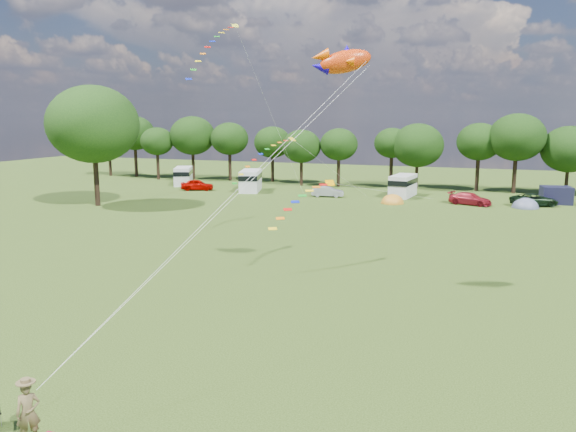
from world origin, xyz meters
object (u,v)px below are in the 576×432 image
(fish_kite, at_px, (340,61))
(campervan_a, at_px, (183,175))
(big_tree, at_px, (93,124))
(car_d, at_px, (534,200))
(tent_orange, at_px, (392,203))
(campervan_c, at_px, (403,185))
(kite_flyer, at_px, (28,413))
(campervan_b, at_px, (251,180))
(car_a, at_px, (197,185))
(car_b, at_px, (328,192))
(tent_greyblue, at_px, (525,208))
(car_c, at_px, (470,199))

(fish_kite, bearing_deg, campervan_a, 112.50)
(big_tree, xyz_separation_m, car_d, (46.10, 16.32, -8.32))
(campervan_a, distance_m, tent_orange, 32.42)
(campervan_c, distance_m, kite_flyer, 58.02)
(campervan_b, relative_size, campervan_c, 1.08)
(car_a, height_order, tent_orange, car_a)
(car_a, height_order, kite_flyer, kite_flyer)
(big_tree, distance_m, car_b, 28.45)
(car_d, xyz_separation_m, tent_greyblue, (-0.97, -1.60, -0.68))
(car_c, distance_m, tent_orange, 8.67)
(big_tree, height_order, tent_orange, big_tree)
(big_tree, bearing_deg, car_b, 34.49)
(car_c, height_order, tent_orange, car_c)
(tent_greyblue, bearing_deg, car_b, 178.28)
(car_d, distance_m, campervan_b, 34.89)
(car_c, distance_m, campervan_c, 9.17)
(campervan_a, bearing_deg, tent_orange, -126.84)
(car_b, distance_m, campervan_a, 23.60)
(kite_flyer, bearing_deg, campervan_c, 46.86)
(big_tree, relative_size, car_c, 2.89)
(tent_greyblue, bearing_deg, tent_orange, -172.84)
(campervan_b, bearing_deg, fish_kite, -165.85)
(car_c, xyz_separation_m, campervan_a, (-40.04, 5.20, 0.71))
(big_tree, height_order, car_c, big_tree)
(fish_kite, bearing_deg, campervan_c, 75.68)
(fish_kite, bearing_deg, car_a, 111.57)
(campervan_b, distance_m, kite_flyer, 58.74)
(car_b, bearing_deg, car_a, 79.63)
(car_b, bearing_deg, kite_flyer, 176.13)
(car_b, xyz_separation_m, tent_greyblue, (22.72, -0.68, -0.63))
(car_c, relative_size, tent_orange, 1.56)
(car_c, bearing_deg, tent_orange, 120.85)
(tent_greyblue, bearing_deg, big_tree, -161.94)
(car_d, distance_m, tent_orange, 15.60)
(campervan_a, relative_size, fish_kite, 1.62)
(car_c, height_order, fish_kite, fish_kite)
(big_tree, distance_m, car_d, 49.60)
(car_d, bearing_deg, tent_orange, 81.26)
(big_tree, height_order, kite_flyer, big_tree)
(tent_greyblue, xyz_separation_m, fish_kite, (-11.86, -35.36, 12.84))
(kite_flyer, bearing_deg, big_tree, 85.60)
(car_b, height_order, tent_orange, car_b)
(campervan_b, xyz_separation_m, tent_greyblue, (33.91, -2.40, -1.48))
(car_c, bearing_deg, campervan_a, 100.90)
(kite_flyer, bearing_deg, car_c, 38.11)
(campervan_b, bearing_deg, campervan_a, 60.27)
(car_d, bearing_deg, big_tree, 88.19)
(tent_orange, height_order, tent_greyblue, tent_greyblue)
(campervan_c, distance_m, fish_kite, 41.21)
(campervan_b, bearing_deg, car_a, 86.82)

